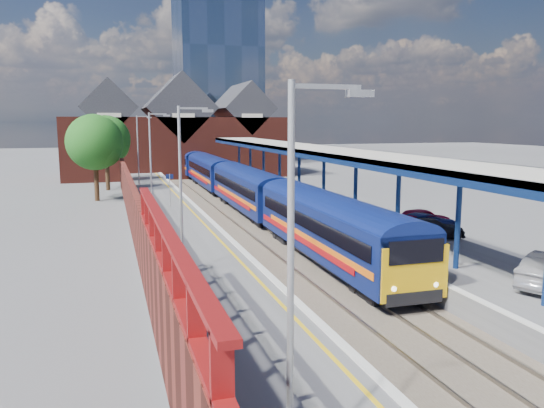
{
  "coord_description": "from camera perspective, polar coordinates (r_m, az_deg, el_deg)",
  "views": [
    {
      "loc": [
        -9.34,
        -16.13,
        7.33
      ],
      "look_at": [
        -0.3,
        13.12,
        2.6
      ],
      "focal_mm": 35.0,
      "sensor_mm": 36.0,
      "label": 1
    }
  ],
  "objects": [
    {
      "name": "station_building",
      "position": [
        74.73,
        -10.07,
        7.21
      ],
      "size": [
        30.0,
        12.12,
        13.78
      ],
      "color": "#581F17",
      "rests_on": "ground"
    },
    {
      "name": "platform_sign",
      "position": [
        40.62,
        -10.94,
        2.07
      ],
      "size": [
        0.55,
        0.08,
        2.5
      ],
      "color": "#A5A8AA",
      "rests_on": "left_platform"
    },
    {
      "name": "tree_far",
      "position": [
        60.06,
        -17.29,
        6.5
      ],
      "size": [
        5.2,
        5.2,
        8.1
      ],
      "color": "#382314",
      "rests_on": "ground"
    },
    {
      "name": "ground",
      "position": [
        47.63,
        -5.66,
        -0.11
      ],
      "size": [
        240.0,
        240.0,
        0.0
      ],
      "primitive_type": "plane",
      "color": "#5B5B5E",
      "rests_on": "ground"
    },
    {
      "name": "canopy",
      "position": [
        40.91,
        4.11,
        5.85
      ],
      "size": [
        4.5,
        52.0,
        4.48
      ],
      "color": "navy",
      "rests_on": "right_platform"
    },
    {
      "name": "lamp_post_d",
      "position": [
        54.26,
        -14.1,
        6.05
      ],
      "size": [
        1.48,
        0.18,
        7.0
      ],
      "color": "#A5A8AA",
      "rests_on": "left_platform"
    },
    {
      "name": "rails",
      "position": [
        38.0,
        -2.64,
        -2.16
      ],
      "size": [
        4.51,
        76.0,
        0.14
      ],
      "color": "slate",
      "rests_on": "ground"
    },
    {
      "name": "train",
      "position": [
        51.06,
        -4.84,
        2.9
      ],
      "size": [
        2.98,
        65.93,
        3.45
      ],
      "color": "navy",
      "rests_on": "ground"
    },
    {
      "name": "yellow_line",
      "position": [
        37.1,
        -8.26,
        -1.12
      ],
      "size": [
        0.14,
        76.0,
        0.01
      ],
      "primitive_type": "cube",
      "color": "yellow",
      "rests_on": "left_platform"
    },
    {
      "name": "parked_car_dark",
      "position": [
        30.39,
        16.67,
        -2.53
      ],
      "size": [
        4.01,
        1.94,
        1.13
      ],
      "primitive_type": "imported",
      "rotation": [
        0.0,
        0.0,
        1.48
      ],
      "color": "black",
      "rests_on": "right_platform"
    },
    {
      "name": "left_platform",
      "position": [
        36.96,
        -10.92,
        -2.02
      ],
      "size": [
        5.0,
        76.0,
        1.0
      ],
      "primitive_type": "cube",
      "color": "#565659",
      "rests_on": "ground"
    },
    {
      "name": "glass_tower",
      "position": [
        98.89,
        -5.99,
        16.22
      ],
      "size": [
        14.2,
        14.2,
        40.3
      ],
      "color": "slate",
      "rests_on": "ground"
    },
    {
      "name": "lamp_post_a",
      "position": [
        8.96,
        2.85,
        -6.33
      ],
      "size": [
        1.48,
        0.18,
        7.0
      ],
      "color": "#A5A8AA",
      "rests_on": "left_platform"
    },
    {
      "name": "coping_left",
      "position": [
        37.19,
        -7.35,
        -1.05
      ],
      "size": [
        0.3,
        76.0,
        0.05
      ],
      "primitive_type": "cube",
      "color": "silver",
      "rests_on": "left_platform"
    },
    {
      "name": "parked_car_red",
      "position": [
        33.05,
        15.8,
        -1.49
      ],
      "size": [
        3.87,
        2.05,
        1.25
      ],
      "primitive_type": "imported",
      "rotation": [
        0.0,
        0.0,
        1.73
      ],
      "color": "#A30D31",
      "rests_on": "right_platform"
    },
    {
      "name": "tree_near",
      "position": [
        52.08,
        -18.39,
        6.16
      ],
      "size": [
        5.2,
        5.2,
        8.1
      ],
      "color": "#382314",
      "rests_on": "ground"
    },
    {
      "name": "parked_car_blue",
      "position": [
        31.55,
        16.02,
        -2.0
      ],
      "size": [
        4.83,
        3.33,
        1.23
      ],
      "primitive_type": "imported",
      "rotation": [
        0.0,
        0.0,
        1.89
      ],
      "color": "navy",
      "rests_on": "right_platform"
    },
    {
      "name": "coping_right",
      "position": [
        38.74,
        1.87,
        -0.59
      ],
      "size": [
        0.3,
        76.0,
        0.05
      ],
      "primitive_type": "cube",
      "color": "silver",
      "rests_on": "right_platform"
    },
    {
      "name": "ballast_bed",
      "position": [
        38.02,
        -2.63,
        -2.3
      ],
      "size": [
        6.0,
        76.0,
        0.06
      ],
      "primitive_type": "cube",
      "color": "#473D33",
      "rests_on": "ground"
    },
    {
      "name": "brick_wall",
      "position": [
        30.09,
        -14.59,
        -0.83
      ],
      "size": [
        0.35,
        50.0,
        3.86
      ],
      "color": "#581F17",
      "rests_on": "left_platform"
    },
    {
      "name": "lamp_post_c",
      "position": [
        38.31,
        -12.74,
        5.07
      ],
      "size": [
        1.48,
        0.18,
        7.0
      ],
      "color": "#A5A8AA",
      "rests_on": "left_platform"
    },
    {
      "name": "lamp_post_b",
      "position": [
        22.45,
        -9.47,
        2.69
      ],
      "size": [
        1.48,
        0.18,
        7.0
      ],
      "color": "#A5A8AA",
      "rests_on": "left_platform"
    },
    {
      "name": "right_platform",
      "position": [
        39.84,
        5.74,
        -1.13
      ],
      "size": [
        6.0,
        76.0,
        1.0
      ],
      "primitive_type": "cube",
      "color": "#565659",
      "rests_on": "ground"
    }
  ]
}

